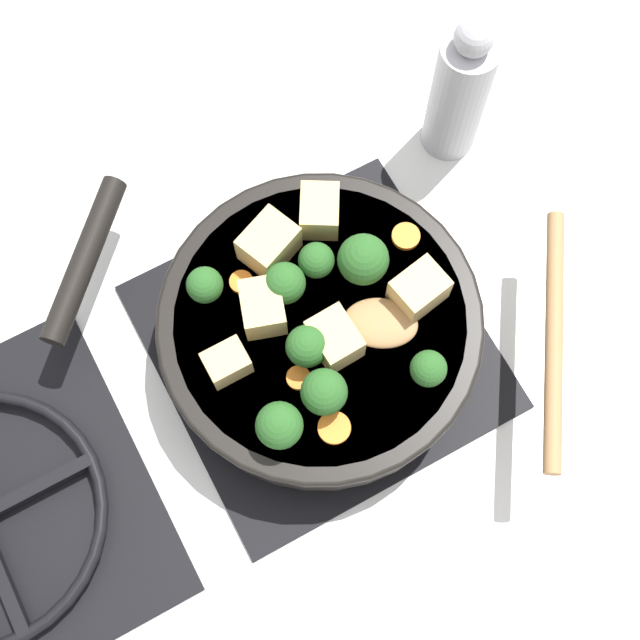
# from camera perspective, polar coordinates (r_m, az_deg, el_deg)

# --- Properties ---
(ground_plane) EXTENTS (2.40, 2.40, 0.00)m
(ground_plane) POSITION_cam_1_polar(r_m,az_deg,el_deg) (0.89, 0.00, -1.71)
(ground_plane) COLOR silver
(front_burner_grate) EXTENTS (0.31, 0.31, 0.03)m
(front_burner_grate) POSITION_cam_1_polar(r_m,az_deg,el_deg) (0.88, 0.00, -1.49)
(front_burner_grate) COLOR black
(front_burner_grate) RESTS_ON ground_plane
(skillet_pan) EXTENTS (0.38, 0.39, 0.06)m
(skillet_pan) POSITION_cam_1_polar(r_m,az_deg,el_deg) (0.84, -0.15, -0.52)
(skillet_pan) COLOR black
(skillet_pan) RESTS_ON front_burner_grate
(wooden_spoon) EXTENTS (0.23, 0.25, 0.02)m
(wooden_spoon) POSITION_cam_1_polar(r_m,az_deg,el_deg) (0.81, 10.24, -0.76)
(wooden_spoon) COLOR #A87A4C
(wooden_spoon) RESTS_ON skillet_pan
(tofu_cube_center_large) EXTENTS (0.04, 0.05, 0.04)m
(tofu_cube_center_large) POSITION_cam_1_polar(r_m,az_deg,el_deg) (0.81, 6.35, 1.93)
(tofu_cube_center_large) COLOR #DBB770
(tofu_cube_center_large) RESTS_ON skillet_pan
(tofu_cube_near_handle) EXTENTS (0.06, 0.05, 0.04)m
(tofu_cube_near_handle) POSITION_cam_1_polar(r_m,az_deg,el_deg) (0.83, -0.03, 6.99)
(tofu_cube_near_handle) COLOR #DBB770
(tofu_cube_near_handle) RESTS_ON skillet_pan
(tofu_cube_east_chunk) EXTENTS (0.05, 0.04, 0.04)m
(tofu_cube_east_chunk) POSITION_cam_1_polar(r_m,az_deg,el_deg) (0.79, 1.12, -1.12)
(tofu_cube_east_chunk) COLOR #DBB770
(tofu_cube_east_chunk) RESTS_ON skillet_pan
(tofu_cube_west_chunk) EXTENTS (0.05, 0.06, 0.04)m
(tofu_cube_west_chunk) POSITION_cam_1_polar(r_m,az_deg,el_deg) (0.82, -3.29, 4.90)
(tofu_cube_west_chunk) COLOR #DBB770
(tofu_cube_west_chunk) RESTS_ON skillet_pan
(tofu_cube_back_piece) EXTENTS (0.03, 0.04, 0.03)m
(tofu_cube_back_piece) POSITION_cam_1_polar(r_m,az_deg,el_deg) (0.79, -6.05, -2.62)
(tofu_cube_back_piece) COLOR #DBB770
(tofu_cube_back_piece) RESTS_ON skillet_pan
(tofu_cube_front_piece) EXTENTS (0.06, 0.05, 0.04)m
(tofu_cube_front_piece) POSITION_cam_1_polar(r_m,az_deg,el_deg) (0.80, -3.69, 0.80)
(tofu_cube_front_piece) COLOR #DBB770
(tofu_cube_front_piece) RESTS_ON skillet_pan
(broccoli_floret_near_spoon) EXTENTS (0.04, 0.04, 0.05)m
(broccoli_floret_near_spoon) POSITION_cam_1_polar(r_m,az_deg,el_deg) (0.78, -0.84, -1.70)
(broccoli_floret_near_spoon) COLOR #709956
(broccoli_floret_near_spoon) RESTS_ON skillet_pan
(broccoli_floret_center_top) EXTENTS (0.04, 0.04, 0.05)m
(broccoli_floret_center_top) POSITION_cam_1_polar(r_m,az_deg,el_deg) (0.80, -2.29, 2.36)
(broccoli_floret_center_top) COLOR #709956
(broccoli_floret_center_top) RESTS_ON skillet_pan
(broccoli_floret_east_rim) EXTENTS (0.04, 0.04, 0.05)m
(broccoli_floret_east_rim) POSITION_cam_1_polar(r_m,az_deg,el_deg) (0.77, 0.26, -4.63)
(broccoli_floret_east_rim) COLOR #709956
(broccoli_floret_east_rim) RESTS_ON skillet_pan
(broccoli_floret_west_rim) EXTENTS (0.03, 0.03, 0.04)m
(broccoli_floret_west_rim) POSITION_cam_1_polar(r_m,az_deg,el_deg) (0.81, -7.38, 2.22)
(broccoli_floret_west_rim) COLOR #709956
(broccoli_floret_west_rim) RESTS_ON skillet_pan
(broccoli_floret_north_edge) EXTENTS (0.03, 0.03, 0.04)m
(broccoli_floret_north_edge) POSITION_cam_1_polar(r_m,az_deg,el_deg) (0.78, 6.95, -3.12)
(broccoli_floret_north_edge) COLOR #709956
(broccoli_floret_north_edge) RESTS_ON skillet_pan
(broccoli_floret_south_cluster) EXTENTS (0.03, 0.03, 0.04)m
(broccoli_floret_south_cluster) POSITION_cam_1_polar(r_m,az_deg,el_deg) (0.81, -0.24, 3.82)
(broccoli_floret_south_cluster) COLOR #709956
(broccoli_floret_south_cluster) RESTS_ON skillet_pan
(broccoli_floret_mid_floret) EXTENTS (0.05, 0.05, 0.05)m
(broccoli_floret_mid_floret) POSITION_cam_1_polar(r_m,az_deg,el_deg) (0.80, 2.78, 3.88)
(broccoli_floret_mid_floret) COLOR #709956
(broccoli_floret_mid_floret) RESTS_ON skillet_pan
(broccoli_floret_small_inner) EXTENTS (0.04, 0.04, 0.05)m
(broccoli_floret_small_inner) POSITION_cam_1_polar(r_m,az_deg,el_deg) (0.76, -2.62, -6.76)
(broccoli_floret_small_inner) COLOR #709956
(broccoli_floret_small_inner) RESTS_ON skillet_pan
(carrot_slice_orange_thin) EXTENTS (0.03, 0.03, 0.01)m
(carrot_slice_orange_thin) POSITION_cam_1_polar(r_m,az_deg,el_deg) (0.78, 0.92, -6.92)
(carrot_slice_orange_thin) COLOR orange
(carrot_slice_orange_thin) RESTS_ON skillet_pan
(carrot_slice_near_center) EXTENTS (0.02, 0.02, 0.01)m
(carrot_slice_near_center) POSITION_cam_1_polar(r_m,az_deg,el_deg) (0.79, -1.38, -3.72)
(carrot_slice_near_center) COLOR orange
(carrot_slice_near_center) RESTS_ON skillet_pan
(carrot_slice_edge_slice) EXTENTS (0.03, 0.03, 0.01)m
(carrot_slice_edge_slice) POSITION_cam_1_polar(r_m,az_deg,el_deg) (0.84, 5.52, 5.36)
(carrot_slice_edge_slice) COLOR orange
(carrot_slice_edge_slice) RESTS_ON skillet_pan
(carrot_slice_under_broccoli) EXTENTS (0.02, 0.02, 0.01)m
(carrot_slice_under_broccoli) POSITION_cam_1_polar(r_m,az_deg,el_deg) (0.83, -5.05, 2.44)
(carrot_slice_under_broccoli) COLOR orange
(carrot_slice_under_broccoli) RESTS_ON skillet_pan
(pepper_mill) EXTENTS (0.06, 0.06, 0.20)m
(pepper_mill) POSITION_cam_1_polar(r_m,az_deg,el_deg) (0.92, 8.92, 14.24)
(pepper_mill) COLOR #B2B2B7
(pepper_mill) RESTS_ON ground_plane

